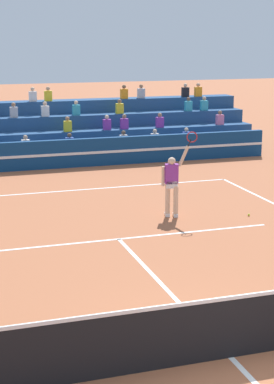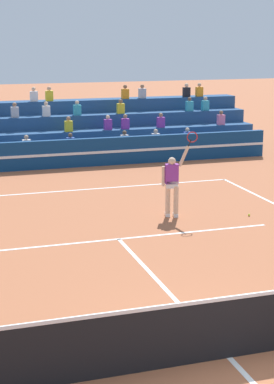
{
  "view_description": "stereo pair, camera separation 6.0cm",
  "coord_description": "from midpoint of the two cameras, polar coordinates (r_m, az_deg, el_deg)",
  "views": [
    {
      "loc": [
        -4.29,
        -8.43,
        5.03
      ],
      "look_at": [
        0.6,
        6.79,
        1.1
      ],
      "focal_mm": 60.0,
      "sensor_mm": 36.0,
      "label": 1
    },
    {
      "loc": [
        -4.23,
        -8.45,
        5.03
      ],
      "look_at": [
        0.6,
        6.79,
        1.1
      ],
      "focal_mm": 60.0,
      "sensor_mm": 36.0,
      "label": 2
    }
  ],
  "objects": [
    {
      "name": "tennis_ball",
      "position": [
        18.56,
        10.03,
        -2.02
      ],
      "size": [
        0.07,
        0.07,
        0.07
      ],
      "primitive_type": "sphere",
      "color": "#C6DB33",
      "rests_on": "ground"
    },
    {
      "name": "bleacher_stand",
      "position": [
        27.95,
        -8.67,
        5.03
      ],
      "size": [
        18.96,
        3.8,
        2.83
      ],
      "color": "navy",
      "rests_on": "ground"
    },
    {
      "name": "tennis_player",
      "position": [
        18.03,
        3.27,
        0.83
      ],
      "size": [
        1.04,
        0.4,
        2.47
      ],
      "color": "beige",
      "rests_on": "ground"
    },
    {
      "name": "ground_plane",
      "position": [
        10.71,
        8.36,
        -14.36
      ],
      "size": [
        120.0,
        120.0,
        0.0
      ],
      "primitive_type": "plane",
      "color": "#AD603D"
    },
    {
      "name": "sponsor_banner_wall",
      "position": [
        24.91,
        -7.47,
        3.34
      ],
      "size": [
        18.0,
        0.26,
        1.1
      ],
      "color": "navy",
      "rests_on": "ground"
    },
    {
      "name": "tennis_net",
      "position": [
        10.47,
        8.47,
        -11.73
      ],
      "size": [
        12.0,
        0.1,
        1.1
      ],
      "color": "#2D6B38",
      "rests_on": "ground"
    },
    {
      "name": "court_lines",
      "position": [
        10.71,
        8.36,
        -14.34
      ],
      "size": [
        11.1,
        23.9,
        0.01
      ],
      "color": "white",
      "rests_on": "ground"
    }
  ]
}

